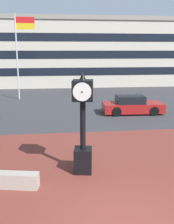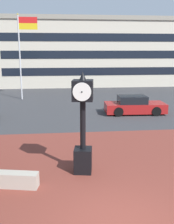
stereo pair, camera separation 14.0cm
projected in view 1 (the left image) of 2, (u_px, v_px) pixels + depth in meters
name	position (u px, v px, depth m)	size (l,w,h in m)	color
plaza_brick_paving	(106.00, 186.00, 8.92)	(44.00, 12.17, 0.01)	brown
street_clock	(83.00, 125.00, 9.59)	(0.81, 0.85, 3.66)	black
car_street_near	(132.00, 105.00, 19.12)	(4.25, 2.01, 1.28)	maroon
flagpole_primary	(19.00, 48.00, 23.80)	(1.71, 0.14, 7.46)	silver
civic_building	(98.00, 52.00, 38.91)	(28.57, 15.26, 8.26)	beige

